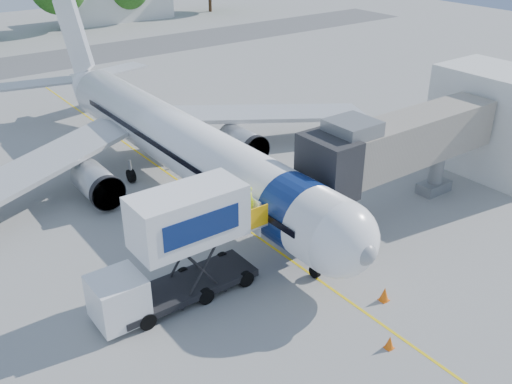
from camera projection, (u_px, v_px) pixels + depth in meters
ground at (213, 205)px, 35.40m from camera, size 160.00×160.00×0.00m
guidance_line at (213, 205)px, 35.39m from camera, size 0.15×70.00×0.01m
taxiway_strip at (16, 66)px, 65.49m from camera, size 120.00×10.00×0.01m
aircraft at (177, 141)px, 37.01m from camera, size 34.17×37.73×11.35m
jet_bridge at (393, 145)px, 32.64m from camera, size 13.90×3.20×6.60m
terminal_stub at (497, 122)px, 38.59m from camera, size 5.00×8.00×7.00m
catering_hiloader at (177, 249)px, 25.80m from camera, size 8.50×2.44×5.50m
ground_tug at (476, 339)px, 23.39m from camera, size 3.84×2.09×1.51m
safety_cone_a at (384, 294)px, 26.75m from camera, size 0.46×0.46×0.73m
safety_cone_b at (390, 342)px, 23.90m from camera, size 0.39×0.39×0.62m
outbuilding_right at (118, 2)px, 90.27m from camera, size 16.40×7.40×5.30m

